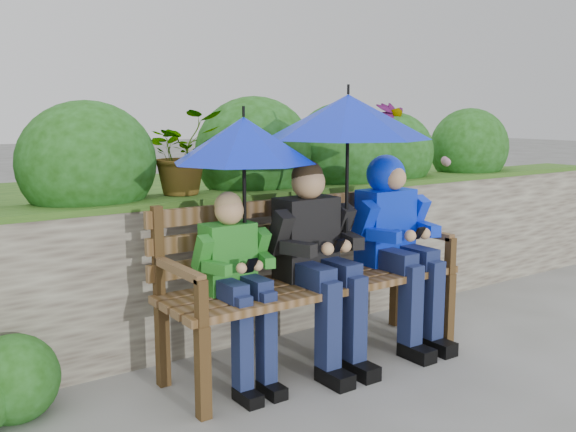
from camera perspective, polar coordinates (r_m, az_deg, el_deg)
ground at (r=4.10m, az=0.82°, el=-13.40°), size 60.00×60.00×0.00m
garden_backdrop at (r=5.27m, az=-9.51°, el=-1.62°), size 8.00×2.85×1.73m
park_bench at (r=4.07m, az=1.82°, el=-4.66°), size 2.00×0.59×1.06m
boy_left at (r=3.67m, az=-4.56°, el=-5.33°), size 0.45×0.52×1.13m
boy_middle at (r=3.95m, az=2.60°, el=-3.28°), size 0.56×0.65×1.29m
boy_right at (r=4.39m, az=9.55°, el=-1.44°), size 0.57×0.69×1.29m
umbrella_left at (r=3.66m, az=-3.95°, el=6.73°), size 0.83×0.83×0.85m
umbrella_right at (r=3.99m, az=5.35°, el=8.76°), size 1.02×1.02×0.96m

